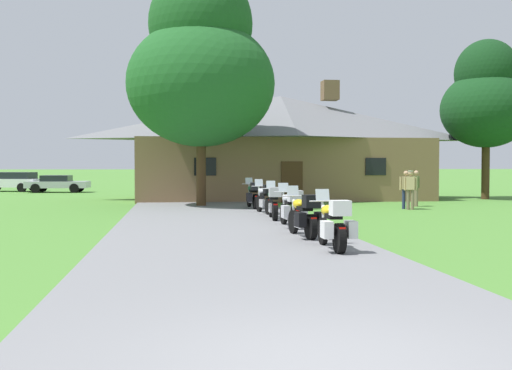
{
  "coord_description": "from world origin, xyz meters",
  "views": [
    {
      "loc": [
        -1.39,
        -5.48,
        1.92
      ],
      "look_at": [
        1.56,
        16.7,
        1.19
      ],
      "focal_mm": 43.15,
      "sensor_mm": 36.0,
      "label": 1
    }
  ],
  "objects_px": {
    "parked_white_suv_far_left": "(10,181)",
    "motorcycle_silver_third_in_row": "(291,209)",
    "bystander_tan_shirt_by_tree": "(410,188)",
    "parked_silver_sedan_far_left": "(58,183)",
    "bystander_olive_shirt_near_lodge": "(416,186)",
    "motorcycle_yellow_nearest_to_camera": "(334,225)",
    "motorcycle_yellow_second_in_row": "(305,216)",
    "motorcycle_green_fourth_in_row": "(273,203)",
    "motorcycle_green_farthest_in_row": "(253,196)",
    "tree_by_lodge_front": "(201,66)",
    "tree_right_of_lodge": "(486,99)",
    "bystander_tan_shirt_beside_signpost": "(406,188)",
    "motorcycle_silver_fifth_in_row": "(265,199)"
  },
  "relations": [
    {
      "from": "motorcycle_yellow_nearest_to_camera",
      "to": "motorcycle_green_fourth_in_row",
      "type": "xyz_separation_m",
      "value": [
        -0.07,
        7.77,
        0.01
      ]
    },
    {
      "from": "motorcycle_yellow_second_in_row",
      "to": "motorcycle_silver_third_in_row",
      "type": "height_order",
      "value": "same"
    },
    {
      "from": "motorcycle_green_fourth_in_row",
      "to": "motorcycle_green_farthest_in_row",
      "type": "relative_size",
      "value": 1.0
    },
    {
      "from": "motorcycle_yellow_second_in_row",
      "to": "motorcycle_green_fourth_in_row",
      "type": "height_order",
      "value": "same"
    },
    {
      "from": "motorcycle_yellow_nearest_to_camera",
      "to": "motorcycle_yellow_second_in_row",
      "type": "xyz_separation_m",
      "value": [
        -0.13,
        2.4,
        0.0
      ]
    },
    {
      "from": "motorcycle_silver_fifth_in_row",
      "to": "tree_right_of_lodge",
      "type": "distance_m",
      "value": 17.3
    },
    {
      "from": "tree_right_of_lodge",
      "to": "parked_silver_sedan_far_left",
      "type": "relative_size",
      "value": 2.07
    },
    {
      "from": "tree_right_of_lodge",
      "to": "motorcycle_green_farthest_in_row",
      "type": "bearing_deg",
      "value": -155.53
    },
    {
      "from": "motorcycle_yellow_nearest_to_camera",
      "to": "parked_white_suv_far_left",
      "type": "bearing_deg",
      "value": 114.43
    },
    {
      "from": "motorcycle_yellow_nearest_to_camera",
      "to": "tree_right_of_lodge",
      "type": "xyz_separation_m",
      "value": [
        13.85,
        19.4,
        5.0
      ]
    },
    {
      "from": "motorcycle_yellow_nearest_to_camera",
      "to": "bystander_tan_shirt_beside_signpost",
      "type": "bearing_deg",
      "value": 62.48
    },
    {
      "from": "bystander_olive_shirt_near_lodge",
      "to": "parked_silver_sedan_far_left",
      "type": "bearing_deg",
      "value": 56.27
    },
    {
      "from": "motorcycle_yellow_nearest_to_camera",
      "to": "parked_silver_sedan_far_left",
      "type": "distance_m",
      "value": 33.5
    },
    {
      "from": "motorcycle_silver_fifth_in_row",
      "to": "bystander_tan_shirt_beside_signpost",
      "type": "height_order",
      "value": "bystander_tan_shirt_beside_signpost"
    },
    {
      "from": "motorcycle_yellow_nearest_to_camera",
      "to": "parked_silver_sedan_far_left",
      "type": "bearing_deg",
      "value": 110.07
    },
    {
      "from": "bystander_tan_shirt_by_tree",
      "to": "parked_silver_sedan_far_left",
      "type": "bearing_deg",
      "value": -20.9
    },
    {
      "from": "motorcycle_green_farthest_in_row",
      "to": "tree_by_lodge_front",
      "type": "height_order",
      "value": "tree_by_lodge_front"
    },
    {
      "from": "motorcycle_silver_fifth_in_row",
      "to": "motorcycle_green_farthest_in_row",
      "type": "xyz_separation_m",
      "value": [
        -0.09,
        2.77,
        -0.01
      ]
    },
    {
      "from": "parked_white_suv_far_left",
      "to": "motorcycle_silver_third_in_row",
      "type": "bearing_deg",
      "value": -137.5
    },
    {
      "from": "motorcycle_yellow_second_in_row",
      "to": "motorcycle_green_fourth_in_row",
      "type": "relative_size",
      "value": 1.0
    },
    {
      "from": "motorcycle_yellow_nearest_to_camera",
      "to": "bystander_tan_shirt_beside_signpost",
      "type": "distance_m",
      "value": 14.26
    },
    {
      "from": "motorcycle_silver_fifth_in_row",
      "to": "parked_silver_sedan_far_left",
      "type": "bearing_deg",
      "value": 112.02
    },
    {
      "from": "bystander_tan_shirt_beside_signpost",
      "to": "tree_by_lodge_front",
      "type": "distance_m",
      "value": 10.66
    },
    {
      "from": "motorcycle_green_farthest_in_row",
      "to": "bystander_tan_shirt_beside_signpost",
      "type": "relative_size",
      "value": 1.25
    },
    {
      "from": "motorcycle_yellow_second_in_row",
      "to": "motorcycle_green_fourth_in_row",
      "type": "distance_m",
      "value": 5.37
    },
    {
      "from": "motorcycle_yellow_second_in_row",
      "to": "motorcycle_green_farthest_in_row",
      "type": "height_order",
      "value": "same"
    },
    {
      "from": "bystander_tan_shirt_beside_signpost",
      "to": "bystander_tan_shirt_by_tree",
      "type": "relative_size",
      "value": 0.99
    },
    {
      "from": "motorcycle_yellow_nearest_to_camera",
      "to": "tree_right_of_lodge",
      "type": "distance_m",
      "value": 24.35
    },
    {
      "from": "motorcycle_yellow_nearest_to_camera",
      "to": "motorcycle_silver_third_in_row",
      "type": "bearing_deg",
      "value": 89.8
    },
    {
      "from": "bystander_olive_shirt_near_lodge",
      "to": "motorcycle_yellow_second_in_row",
      "type": "bearing_deg",
      "value": 154.81
    },
    {
      "from": "motorcycle_yellow_second_in_row",
      "to": "parked_white_suv_far_left",
      "type": "bearing_deg",
      "value": 109.46
    },
    {
      "from": "motorcycle_yellow_nearest_to_camera",
      "to": "bystander_olive_shirt_near_lodge",
      "type": "relative_size",
      "value": 1.25
    },
    {
      "from": "motorcycle_yellow_nearest_to_camera",
      "to": "motorcycle_green_farthest_in_row",
      "type": "relative_size",
      "value": 1.0
    },
    {
      "from": "motorcycle_green_farthest_in_row",
      "to": "tree_by_lodge_front",
      "type": "relative_size",
      "value": 0.19
    },
    {
      "from": "bystander_olive_shirt_near_lodge",
      "to": "motorcycle_yellow_nearest_to_camera",
      "type": "bearing_deg",
      "value": 159.91
    },
    {
      "from": "bystander_tan_shirt_by_tree",
      "to": "tree_by_lodge_front",
      "type": "bearing_deg",
      "value": 7.26
    },
    {
      "from": "motorcycle_silver_third_in_row",
      "to": "parked_white_suv_far_left",
      "type": "xyz_separation_m",
      "value": [
        -15.29,
        28.52,
        0.17
      ]
    },
    {
      "from": "motorcycle_green_fourth_in_row",
      "to": "tree_right_of_lodge",
      "type": "height_order",
      "value": "tree_right_of_lodge"
    },
    {
      "from": "motorcycle_silver_third_in_row",
      "to": "bystander_tan_shirt_by_tree",
      "type": "xyz_separation_m",
      "value": [
        6.59,
        7.22,
        0.34
      ]
    },
    {
      "from": "parked_silver_sedan_far_left",
      "to": "motorcycle_yellow_nearest_to_camera",
      "type": "bearing_deg",
      "value": -156.32
    },
    {
      "from": "parked_silver_sedan_far_left",
      "to": "motorcycle_green_fourth_in_row",
      "type": "bearing_deg",
      "value": -150.63
    },
    {
      "from": "parked_silver_sedan_far_left",
      "to": "motorcycle_yellow_second_in_row",
      "type": "bearing_deg",
      "value": -155.02
    },
    {
      "from": "motorcycle_green_fourth_in_row",
      "to": "bystander_tan_shirt_by_tree",
      "type": "xyz_separation_m",
      "value": [
        6.67,
        4.44,
        0.33
      ]
    },
    {
      "from": "motorcycle_silver_third_in_row",
      "to": "parked_silver_sedan_far_left",
      "type": "relative_size",
      "value": 0.48
    },
    {
      "from": "tree_by_lodge_front",
      "to": "parked_silver_sedan_far_left",
      "type": "relative_size",
      "value": 2.51
    },
    {
      "from": "bystander_olive_shirt_near_lodge",
      "to": "parked_silver_sedan_far_left",
      "type": "xyz_separation_m",
      "value": [
        -19.19,
        17.3,
        -0.29
      ]
    },
    {
      "from": "motorcycle_yellow_second_in_row",
      "to": "motorcycle_silver_third_in_row",
      "type": "xyz_separation_m",
      "value": [
        0.14,
        2.59,
        0.0
      ]
    },
    {
      "from": "bystander_olive_shirt_near_lodge",
      "to": "bystander_tan_shirt_beside_signpost",
      "type": "height_order",
      "value": "same"
    },
    {
      "from": "motorcycle_green_farthest_in_row",
      "to": "bystander_olive_shirt_near_lodge",
      "type": "distance_m",
      "value": 7.81
    },
    {
      "from": "bystander_tan_shirt_by_tree",
      "to": "tree_right_of_lodge",
      "type": "distance_m",
      "value": 11.22
    }
  ]
}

